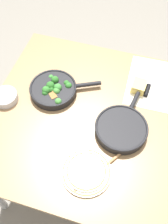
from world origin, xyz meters
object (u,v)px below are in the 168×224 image
object	(u,v)px
skillet_eggs	(121,129)
skillet_broccoli	(54,89)
grater_knife	(149,83)
cheese_block	(139,86)
dinner_plate_stack	(86,171)
prep_bowl_steel	(5,97)
wooden_spoon	(114,158)

from	to	relation	value
skillet_eggs	skillet_broccoli	bearing A→B (deg)	81.42
skillet_eggs	grater_knife	xyz separation A→B (m)	(0.36, -0.09, -0.02)
cheese_block	dinner_plate_stack	distance (m)	0.58
grater_knife	prep_bowl_steel	world-z (taller)	prep_bowl_steel
skillet_broccoli	wooden_spoon	distance (m)	0.52
dinner_plate_stack	skillet_eggs	bearing A→B (deg)	-22.53
grater_knife	prep_bowl_steel	xyz separation A→B (m)	(-0.34, 0.76, 0.01)
skillet_eggs	prep_bowl_steel	distance (m)	0.66
wooden_spoon	skillet_eggs	bearing A→B (deg)	34.11
skillet_broccoli	skillet_eggs	bearing A→B (deg)	-44.14
prep_bowl_steel	grater_knife	bearing A→B (deg)	-65.72
skillet_broccoli	dinner_plate_stack	size ratio (longest dim) A/B	1.61
skillet_eggs	cheese_block	size ratio (longest dim) A/B	4.12
grater_knife	dinner_plate_stack	distance (m)	0.65
skillet_broccoli	grater_knife	bearing A→B (deg)	-2.80
skillet_eggs	dinner_plate_stack	xyz separation A→B (m)	(-0.26, 0.11, -0.01)
dinner_plate_stack	prep_bowl_steel	size ratio (longest dim) A/B	1.75
skillet_eggs	prep_bowl_steel	xyz separation A→B (m)	(0.01, 0.66, -0.01)
skillet_broccoli	prep_bowl_steel	xyz separation A→B (m)	(-0.12, 0.24, -0.01)
wooden_spoon	cheese_block	distance (m)	0.46
cheese_block	dinner_plate_stack	world-z (taller)	cheese_block
grater_knife	cheese_block	world-z (taller)	cheese_block
grater_knife	cheese_block	size ratio (longest dim) A/B	3.05
skillet_broccoli	prep_bowl_steel	bearing A→B (deg)	-178.72
dinner_plate_stack	prep_bowl_steel	bearing A→B (deg)	63.34
grater_knife	wooden_spoon	bearing A→B (deg)	174.33
skillet_eggs	grater_knife	size ratio (longest dim) A/B	1.35
grater_knife	cheese_block	bearing A→B (deg)	139.57
skillet_eggs	dinner_plate_stack	distance (m)	0.29
wooden_spoon	prep_bowl_steel	world-z (taller)	prep_bowl_steel
cheese_block	prep_bowl_steel	distance (m)	0.76
cheese_block	prep_bowl_steel	size ratio (longest dim) A/B	0.69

